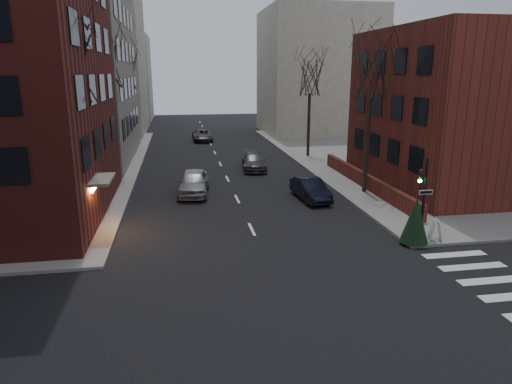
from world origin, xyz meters
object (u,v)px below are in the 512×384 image
(tree_right_a, at_px, (371,73))
(tree_right_b, at_px, (310,77))
(traffic_signal, at_px, (422,203))
(car_lane_far, at_px, (202,135))
(tree_left_b, at_px, (105,61))
(sandwich_board, at_px, (435,230))
(evergreen_shrub, at_px, (415,220))
(streetlamp_far, at_px, (135,108))
(streetlamp_near, at_px, (111,130))
(car_lane_silver, at_px, (193,182))
(tree_left_c, at_px, (125,72))
(car_lane_gray, at_px, (254,162))
(parked_sedan, at_px, (310,189))
(tree_left_a, at_px, (70,64))

(tree_right_a, xyz_separation_m, tree_right_b, (0.00, 14.00, -0.44))
(traffic_signal, bearing_deg, car_lane_far, 103.84)
(tree_right_b, relative_size, car_lane_far, 1.89)
(tree_left_b, relative_size, sandwich_board, 10.51)
(tree_left_b, xyz_separation_m, evergreen_shrub, (16.17, -17.50, -7.66))
(traffic_signal, bearing_deg, streetlamp_far, 116.06)
(streetlamp_near, height_order, sandwich_board, streetlamp_near)
(traffic_signal, relative_size, car_lane_far, 0.82)
(streetlamp_far, bearing_deg, car_lane_far, 18.30)
(tree_right_a, xyz_separation_m, car_lane_silver, (-11.56, 1.78, -7.19))
(tree_left_c, height_order, tree_right_b, tree_left_c)
(car_lane_far, bearing_deg, streetlamp_near, -109.29)
(streetlamp_near, xyz_separation_m, sandwich_board, (16.68, -13.50, -3.57))
(car_lane_gray, bearing_deg, evergreen_shrub, -69.95)
(car_lane_silver, bearing_deg, car_lane_gray, 59.66)
(streetlamp_near, bearing_deg, parked_sedan, -20.87)
(tree_left_a, relative_size, tree_left_b, 0.95)
(sandwich_board, bearing_deg, tree_left_b, 151.60)
(car_lane_far, xyz_separation_m, evergreen_shrub, (8.17, -35.95, 0.58))
(tree_right_a, relative_size, evergreen_shrub, 4.40)
(streetlamp_near, distance_m, sandwich_board, 21.76)
(car_lane_gray, bearing_deg, tree_left_a, -125.54)
(tree_left_a, distance_m, evergreen_shrub, 18.55)
(sandwich_board, bearing_deg, car_lane_silver, 151.87)
(car_lane_far, height_order, evergreen_shrub, evergreen_shrub)
(tree_right_a, bearing_deg, tree_right_b, 90.00)
(tree_right_a, distance_m, sandwich_board, 12.02)
(tree_left_c, bearing_deg, tree_left_b, -90.00)
(streetlamp_near, bearing_deg, tree_left_b, 98.53)
(streetlamp_far, distance_m, parked_sedan, 28.27)
(tree_right_a, distance_m, tree_right_b, 14.01)
(tree_right_a, bearing_deg, sandwich_board, -91.92)
(streetlamp_far, height_order, sandwich_board, streetlamp_far)
(tree_left_b, distance_m, streetlamp_far, 16.68)
(tree_right_a, distance_m, car_lane_far, 29.08)
(tree_right_a, relative_size, car_lane_silver, 1.99)
(traffic_signal, bearing_deg, evergreen_shrub, -138.69)
(tree_left_a, height_order, sandwich_board, tree_left_a)
(traffic_signal, bearing_deg, parked_sedan, 111.86)
(tree_left_a, relative_size, evergreen_shrub, 4.64)
(tree_left_c, height_order, car_lane_silver, tree_left_c)
(tree_left_a, height_order, tree_right_a, tree_left_a)
(tree_left_b, xyz_separation_m, tree_right_a, (17.60, -8.00, -0.88))
(tree_left_c, xyz_separation_m, tree_right_b, (17.60, -8.00, -0.44))
(car_lane_silver, bearing_deg, tree_left_a, -130.05)
(car_lane_far, bearing_deg, parked_sedan, -79.69)
(car_lane_silver, bearing_deg, tree_right_a, -2.53)
(traffic_signal, relative_size, car_lane_silver, 0.82)
(streetlamp_near, bearing_deg, tree_left_c, 91.91)
(tree_left_b, xyz_separation_m, car_lane_silver, (6.04, -6.22, -8.08))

